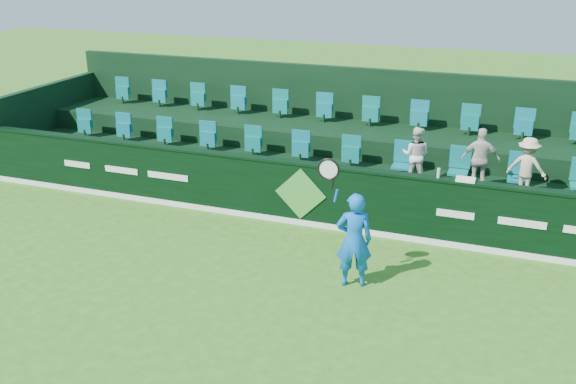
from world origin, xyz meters
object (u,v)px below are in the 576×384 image
at_px(tennis_player, 354,239).
at_px(towel, 466,180).
at_px(drinks_bottle, 439,173).
at_px(spectator_middle, 480,159).
at_px(spectator_right, 527,167).
at_px(spectator_left, 416,155).

relative_size(tennis_player, towel, 6.48).
xyz_separation_m(tennis_player, drinks_bottle, (1.06, 2.17, 0.59)).
xyz_separation_m(spectator_middle, spectator_right, (0.89, 0.00, -0.05)).
xyz_separation_m(spectator_left, towel, (1.12, -1.12, -0.02)).
bearing_deg(spectator_right, tennis_player, 64.20).
distance_m(tennis_player, drinks_bottle, 2.48).
xyz_separation_m(spectator_middle, towel, (-0.17, -1.12, -0.07)).
distance_m(tennis_player, spectator_middle, 3.76).
bearing_deg(spectator_left, drinks_bottle, 121.95).
distance_m(towel, drinks_bottle, 0.51).
bearing_deg(spectator_right, spectator_middle, 12.77).
xyz_separation_m(tennis_player, spectator_right, (2.62, 3.29, 0.54)).
height_order(tennis_player, spectator_right, tennis_player).
xyz_separation_m(tennis_player, spectator_middle, (1.73, 3.29, 0.59)).
distance_m(tennis_player, spectator_right, 4.24).
bearing_deg(tennis_player, spectator_right, 51.43).
distance_m(spectator_middle, towel, 1.14).
bearing_deg(tennis_player, towel, 54.25).
xyz_separation_m(spectator_middle, drinks_bottle, (-0.68, -1.12, -0.00)).
bearing_deg(drinks_bottle, spectator_right, 35.59).
bearing_deg(towel, spectator_right, 46.55).
distance_m(spectator_left, towel, 1.58).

